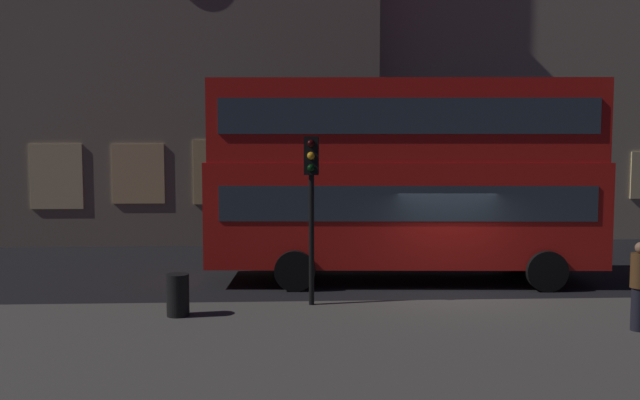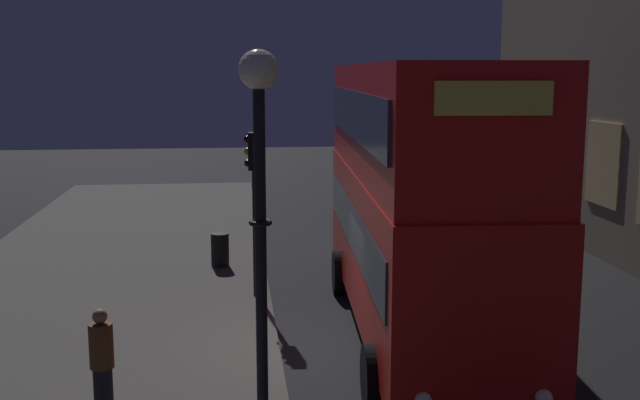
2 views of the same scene
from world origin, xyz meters
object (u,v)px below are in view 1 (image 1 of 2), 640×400
Objects in this scene: litter_bin at (178,295)px; pedestrian at (639,285)px; double_decker_bus at (403,170)px; traffic_light_near_kerb at (311,184)px.

pedestrian is at bearing -9.81° from litter_bin.
pedestrian is (3.69, -5.57, -2.01)m from double_decker_bus.
litter_bin is (-2.85, -0.85, -2.28)m from traffic_light_near_kerb.
pedestrian is at bearing -53.26° from double_decker_bus.
double_decker_bus is 7.18m from litter_bin.
litter_bin is at bearing -157.14° from traffic_light_near_kerb.
pedestrian is 1.94× the size of litter_bin.
litter_bin is at bearing -140.47° from double_decker_bus.
double_decker_bus reaches higher than litter_bin.
traffic_light_near_kerb is (-2.58, -3.15, -0.18)m from double_decker_bus.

